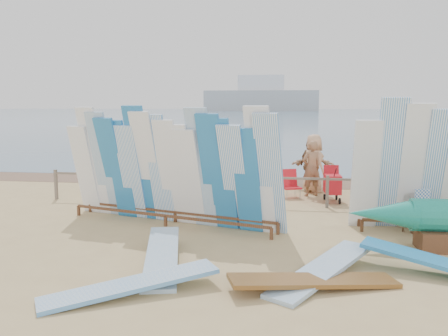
% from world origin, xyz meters
% --- Properties ---
extents(ground, '(160.00, 160.00, 0.00)m').
position_xyz_m(ground, '(0.00, 0.00, 0.00)').
color(ground, tan).
rests_on(ground, ground).
extents(ocean, '(320.00, 240.00, 0.02)m').
position_xyz_m(ocean, '(0.00, 128.00, 0.00)').
color(ocean, '#476580').
rests_on(ocean, ground).
extents(wet_sand_strip, '(40.00, 2.60, 0.01)m').
position_xyz_m(wet_sand_strip, '(0.00, 7.20, 0.00)').
color(wet_sand_strip, brown).
rests_on(wet_sand_strip, ground).
extents(distant_ship, '(45.00, 8.00, 14.00)m').
position_xyz_m(distant_ship, '(-12.00, 180.00, 5.31)').
color(distant_ship, '#999EA3').
rests_on(distant_ship, ocean).
extents(fence, '(12.08, 0.08, 0.90)m').
position_xyz_m(fence, '(0.00, 3.00, 0.63)').
color(fence, '#726456').
rests_on(fence, ground).
extents(main_surfboard_rack, '(5.59, 2.30, 2.82)m').
position_xyz_m(main_surfboard_rack, '(-1.82, 0.58, 1.27)').
color(main_surfboard_rack, brown).
rests_on(main_surfboard_rack, ground).
extents(side_surfboard_rack, '(2.60, 0.88, 3.00)m').
position_xyz_m(side_surfboard_rack, '(3.70, 0.82, 1.35)').
color(side_surfboard_rack, brown).
rests_on(side_surfboard_rack, ground).
extents(vendor_table, '(0.90, 0.79, 1.00)m').
position_xyz_m(vendor_table, '(3.89, 0.65, 0.33)').
color(vendor_table, brown).
rests_on(vendor_table, ground).
extents(flat_board_a, '(1.16, 2.75, 0.33)m').
position_xyz_m(flat_board_a, '(-1.24, -2.22, 0.00)').
color(flat_board_a, '#81AACF').
rests_on(flat_board_a, ground).
extents(flat_board_b, '(1.91, 2.58, 0.30)m').
position_xyz_m(flat_board_b, '(1.56, -2.49, 0.00)').
color(flat_board_b, '#81AACF').
rests_on(flat_board_b, ground).
extents(flat_board_e, '(2.58, 1.92, 0.29)m').
position_xyz_m(flat_board_e, '(-1.35, -3.59, 0.00)').
color(flat_board_e, white).
rests_on(flat_board_e, ground).
extents(flat_board_d, '(2.70, 1.50, 0.44)m').
position_xyz_m(flat_board_d, '(3.57, -2.13, 0.00)').
color(flat_board_d, '#2372B2').
rests_on(flat_board_d, ground).
extents(flat_board_c, '(2.73, 1.41, 0.25)m').
position_xyz_m(flat_board_c, '(1.41, -2.95, 0.00)').
color(flat_board_c, brown).
rests_on(flat_board_c, ground).
extents(beach_chair_left, '(0.83, 0.83, 0.93)m').
position_xyz_m(beach_chair_left, '(-0.57, 4.03, 0.27)').
color(beach_chair_left, red).
rests_on(beach_chair_left, ground).
extents(beach_chair_right, '(0.71, 0.72, 0.86)m').
position_xyz_m(beach_chair_right, '(0.99, 4.29, 0.25)').
color(beach_chair_right, red).
rests_on(beach_chair_right, ground).
extents(stroller, '(0.58, 0.80, 1.05)m').
position_xyz_m(stroller, '(2.20, 3.81, 0.42)').
color(stroller, red).
rests_on(stroller, ground).
extents(beachgoer_2, '(0.95, 0.82, 1.78)m').
position_xyz_m(beachgoer_2, '(-1.63, 4.22, 0.89)').
color(beachgoer_2, beige).
rests_on(beachgoer_2, ground).
extents(beachgoer_1, '(0.62, 0.71, 1.72)m').
position_xyz_m(beachgoer_1, '(-5.42, 5.95, 0.86)').
color(beachgoer_1, '#8C6042').
rests_on(beachgoer_1, ground).
extents(beachgoer_extra_1, '(1.02, 1.02, 1.72)m').
position_xyz_m(beachgoer_extra_1, '(-5.76, 5.65, 0.86)').
color(beachgoer_extra_1, '#8C6042').
rests_on(beachgoer_extra_1, ground).
extents(beachgoer_3, '(1.11, 0.55, 1.65)m').
position_xyz_m(beachgoer_3, '(-0.75, 6.74, 0.83)').
color(beachgoer_3, tan).
rests_on(beachgoer_3, ground).
extents(beachgoer_6, '(0.87, 1.01, 1.89)m').
position_xyz_m(beachgoer_6, '(1.70, 5.31, 0.94)').
color(beachgoer_6, tan).
rests_on(beachgoer_6, ground).
extents(beachgoer_0, '(0.89, 0.87, 1.73)m').
position_xyz_m(beachgoer_0, '(-3.53, 4.82, 0.86)').
color(beachgoer_0, tan).
rests_on(beachgoer_0, ground).
extents(beachgoer_5, '(1.44, 0.49, 1.54)m').
position_xyz_m(beachgoer_5, '(1.71, 6.14, 0.77)').
color(beachgoer_5, beige).
rests_on(beachgoer_5, ground).
extents(beachgoer_7, '(0.72, 0.59, 1.73)m').
position_xyz_m(beachgoer_7, '(1.61, 4.64, 0.87)').
color(beachgoer_7, '#8C6042').
rests_on(beachgoer_7, ground).
extents(beachgoer_4, '(0.88, 1.06, 1.68)m').
position_xyz_m(beachgoer_4, '(1.60, 5.65, 0.84)').
color(beachgoer_4, '#8C6042').
rests_on(beachgoer_4, ground).
extents(beachgoer_8, '(0.41, 0.84, 1.72)m').
position_xyz_m(beachgoer_8, '(4.40, 5.09, 0.86)').
color(beachgoer_8, beige).
rests_on(beachgoer_8, ground).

